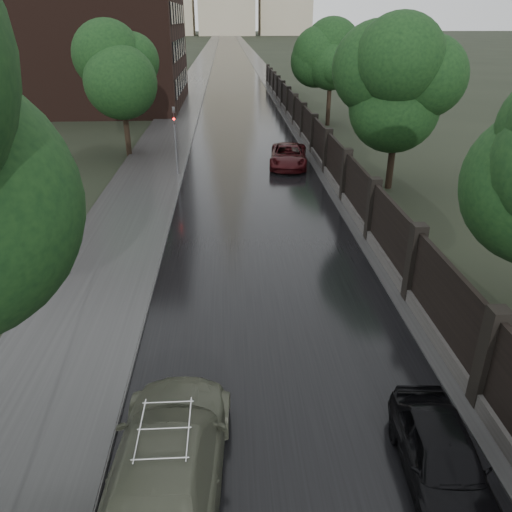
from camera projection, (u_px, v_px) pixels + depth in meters
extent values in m
cube|color=black|center=(229.00, 45.00, 178.56)|extent=(8.00, 420.00, 0.02)
cube|color=#2D2D2D|center=(212.00, 44.00, 178.22)|extent=(4.00, 420.00, 0.16)
cube|color=#2D2D2D|center=(244.00, 44.00, 178.83)|extent=(3.00, 420.00, 0.08)
cube|color=#383533|center=(309.00, 143.00, 36.33)|extent=(0.40, 75.00, 0.50)
cube|color=black|center=(309.00, 126.00, 35.80)|extent=(0.15, 75.00, 2.00)
cube|color=black|center=(268.00, 74.00, 70.10)|extent=(0.45, 0.45, 2.70)
cylinder|color=black|center=(125.00, 112.00, 32.73)|extent=(0.36, 0.36, 5.85)
sphere|color=black|center=(121.00, 74.00, 31.72)|extent=(4.25, 4.25, 4.25)
cylinder|color=black|center=(394.00, 138.00, 26.39)|extent=(0.36, 0.36, 5.53)
sphere|color=black|center=(399.00, 94.00, 25.44)|extent=(4.08, 4.08, 4.08)
cylinder|color=black|center=(329.00, 92.00, 42.61)|extent=(0.36, 0.36, 5.53)
sphere|color=black|center=(331.00, 65.00, 41.66)|extent=(4.08, 4.08, 4.08)
cylinder|color=#59595E|center=(176.00, 151.00, 29.03)|extent=(0.12, 0.12, 3.00)
imported|color=#59595E|center=(174.00, 116.00, 28.17)|extent=(0.16, 0.20, 1.00)
sphere|color=#FF0C0C|center=(174.00, 119.00, 28.10)|extent=(0.14, 0.14, 0.14)
cube|color=black|center=(54.00, 1.00, 48.99)|extent=(24.00, 18.00, 20.00)
imported|color=#515443|center=(168.00, 462.00, 9.56)|extent=(2.55, 5.59, 1.59)
imported|color=black|center=(442.00, 457.00, 9.84)|extent=(1.80, 3.87, 1.28)
imported|color=black|center=(288.00, 156.00, 31.33)|extent=(2.83, 5.10, 1.35)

